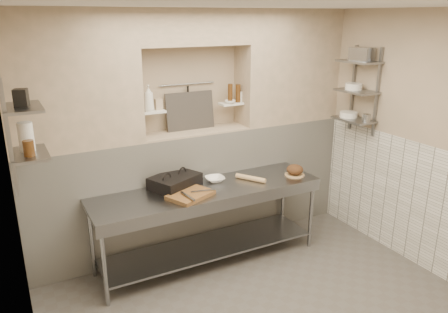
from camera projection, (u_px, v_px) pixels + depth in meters
wall_left at (13, 233)px, 2.78m from camera, size 0.10×3.90×2.80m
wall_right at (439, 147)px, 4.61m from camera, size 0.10×3.90×2.80m
wall_back at (186, 128)px, 5.38m from camera, size 4.00×0.10×2.80m
backwall_lower at (195, 187)px, 5.38m from camera, size 4.00×0.40×1.40m
alcove_sill at (194, 132)px, 5.16m from camera, size 1.30×0.40×0.02m
backwall_pillar_left at (71, 80)px, 4.36m from camera, size 1.35×0.40×1.40m
backwall_pillar_right at (288, 67)px, 5.54m from camera, size 1.35×0.40×1.40m
backwall_header at (192, 27)px, 4.80m from camera, size 1.30×0.40×0.40m
wainscot_right at (426, 208)px, 4.79m from camera, size 0.02×3.90×1.40m
alcove_shelf_left at (152, 112)px, 4.85m from camera, size 0.28×0.16×0.02m
alcove_shelf_right at (231, 104)px, 5.30m from camera, size 0.28×0.16×0.02m
utensil_rail at (187, 84)px, 5.14m from camera, size 0.70×0.02×0.02m
hanging_steel at (188, 99)px, 5.17m from camera, size 0.02×0.02×0.30m
splash_panel at (190, 111)px, 5.18m from camera, size 0.60×0.08×0.45m
shelf_rail_left_a at (7, 128)px, 3.74m from camera, size 0.03×0.03×0.95m
shelf_rail_left_b at (9, 139)px, 3.41m from camera, size 0.03×0.03×0.95m
wall_shelf_left_lower at (29, 154)px, 3.70m from camera, size 0.30×0.50×0.02m
wall_shelf_left_upper at (22, 108)px, 3.57m from camera, size 0.30×0.50×0.03m
shelf_rail_right_a at (353, 88)px, 5.49m from camera, size 0.03×0.03×1.05m
shelf_rail_right_b at (377, 93)px, 5.15m from camera, size 0.03×0.03×1.05m
wall_shelf_right_lower at (354, 120)px, 5.36m from camera, size 0.30×0.50×0.02m
wall_shelf_right_mid at (356, 91)px, 5.26m from camera, size 0.30×0.50×0.02m
wall_shelf_right_upper at (359, 62)px, 5.15m from camera, size 0.30×0.50×0.03m
prep_table at (208, 210)px, 4.88m from camera, size 2.60×0.70×0.90m
panini_press at (175, 182)px, 4.82m from camera, size 0.62×0.56×0.14m
cutting_board at (191, 195)px, 4.59m from camera, size 0.55×0.48×0.04m
knife_blade at (203, 191)px, 4.63m from camera, size 0.26×0.08×0.01m
tongs at (188, 196)px, 4.47m from camera, size 0.06×0.27×0.02m
mixing_bowl at (215, 179)px, 5.01m from camera, size 0.24×0.24×0.05m
rolling_pin at (251, 178)px, 5.04m from camera, size 0.25×0.34×0.06m
bread_board at (295, 175)px, 5.21m from camera, size 0.23×0.23×0.01m
bread_loaf at (295, 170)px, 5.19m from camera, size 0.20×0.20×0.12m
bottle_soap at (149, 98)px, 4.77m from camera, size 0.13×0.13×0.29m
jar_alcove at (158, 104)px, 4.89m from camera, size 0.08×0.08×0.12m
bowl_alcove at (230, 102)px, 5.24m from camera, size 0.16×0.16×0.04m
condiment_a at (238, 93)px, 5.28m from camera, size 0.06×0.06×0.22m
condiment_b at (230, 93)px, 5.26m from camera, size 0.06×0.06×0.23m
condiment_c at (240, 96)px, 5.35m from camera, size 0.07×0.07×0.12m
jug_left at (26, 137)px, 3.70m from camera, size 0.13×0.13×0.25m
jar_left at (29, 148)px, 3.59m from camera, size 0.09×0.09×0.13m
box_left_upper at (21, 98)px, 3.52m from camera, size 0.13×0.13×0.15m
bowl_right at (349, 114)px, 5.43m from camera, size 0.22×0.22×0.06m
canister_right at (367, 118)px, 5.17m from camera, size 0.10×0.10×0.10m
bowl_right_mid at (354, 86)px, 5.29m from camera, size 0.20×0.20×0.07m
basket_right at (362, 54)px, 5.09m from camera, size 0.25×0.28×0.15m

